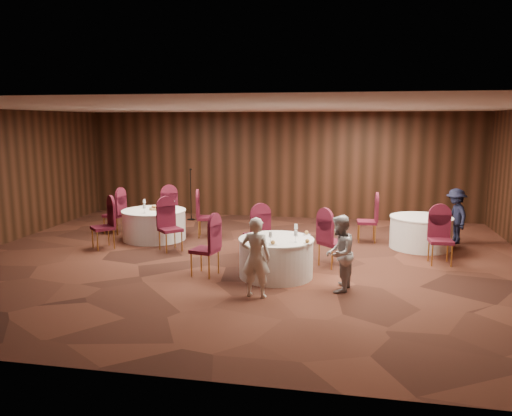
% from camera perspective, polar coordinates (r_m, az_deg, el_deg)
% --- Properties ---
extents(ground, '(12.00, 12.00, 0.00)m').
position_cam_1_polar(ground, '(10.68, -1.26, -5.97)').
color(ground, black).
rests_on(ground, ground).
extents(room_shell, '(12.00, 12.00, 12.00)m').
position_cam_1_polar(room_shell, '(10.32, -1.30, 4.58)').
color(room_shell, silver).
rests_on(room_shell, ground).
extents(table_main, '(1.42, 1.42, 0.74)m').
position_cam_1_polar(table_main, '(9.51, 2.32, -5.64)').
color(table_main, white).
rests_on(table_main, ground).
extents(table_left, '(1.58, 1.58, 0.74)m').
position_cam_1_polar(table_left, '(12.73, -11.55, -1.85)').
color(table_left, white).
rests_on(table_left, ground).
extents(table_right, '(1.42, 1.42, 0.74)m').
position_cam_1_polar(table_right, '(12.22, 18.29, -2.63)').
color(table_right, white).
rests_on(table_right, ground).
extents(chairs_main, '(3.06, 2.09, 1.00)m').
position_cam_1_polar(chairs_main, '(10.15, 1.11, -3.90)').
color(chairs_main, '#400C1B').
rests_on(chairs_main, ground).
extents(chairs_left, '(3.10, 3.19, 1.00)m').
position_cam_1_polar(chairs_left, '(12.76, -11.65, -1.25)').
color(chairs_left, '#400C1B').
rests_on(chairs_left, ground).
extents(chairs_right, '(1.97, 2.28, 1.00)m').
position_cam_1_polar(chairs_right, '(11.69, 16.19, -2.45)').
color(chairs_right, '#400C1B').
rests_on(chairs_right, ground).
extents(tabletop_main, '(1.08, 1.07, 0.22)m').
position_cam_1_polar(tabletop_main, '(9.29, 3.27, -3.04)').
color(tabletop_main, silver).
rests_on(tabletop_main, table_main).
extents(tabletop_left, '(0.91, 0.82, 0.22)m').
position_cam_1_polar(tabletop_left, '(12.65, -11.59, 0.14)').
color(tabletop_left, silver).
rests_on(tabletop_left, table_left).
extents(tabletop_right, '(0.08, 0.08, 0.22)m').
position_cam_1_polar(tabletop_right, '(11.93, 19.75, -0.45)').
color(tabletop_right, silver).
rests_on(tabletop_right, table_right).
extents(mic_stand, '(0.24, 0.24, 1.54)m').
position_cam_1_polar(mic_stand, '(15.05, -7.43, 0.33)').
color(mic_stand, black).
rests_on(mic_stand, ground).
extents(woman_a, '(0.53, 0.37, 1.37)m').
position_cam_1_polar(woman_a, '(8.34, -0.02, -5.66)').
color(woman_a, silver).
rests_on(woman_a, ground).
extents(woman_b, '(0.63, 0.74, 1.34)m').
position_cam_1_polar(woman_b, '(8.75, 9.49, -5.15)').
color(woman_b, '#B0B0B5').
rests_on(woman_b, ground).
extents(man_c, '(0.71, 0.96, 1.33)m').
position_cam_1_polar(man_c, '(12.95, 21.84, -0.85)').
color(man_c, black).
rests_on(man_c, ground).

